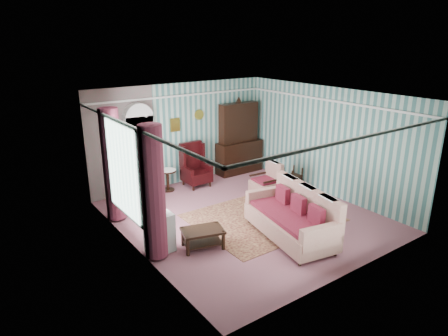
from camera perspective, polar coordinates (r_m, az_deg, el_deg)
floor at (r=9.68m, az=3.00°, el=-6.93°), size 6.00×6.00×0.00m
room_shell at (r=8.79m, az=-0.67°, el=4.37°), size 5.53×6.02×2.91m
bookcase at (r=10.94m, az=-11.83°, el=1.98°), size 0.80×0.28×2.24m
dresser_hutch at (r=12.43m, az=2.21°, el=4.60°), size 1.50×0.56×2.36m
wingback_left at (r=10.66m, az=-12.03°, el=-1.28°), size 0.76×0.80×1.25m
wingback_right at (r=11.41m, az=-3.98°, el=0.41°), size 0.76×0.80×1.25m
seated_woman at (r=10.67m, az=-12.01°, el=-1.45°), size 0.44×0.40×1.18m
round_side_table at (r=11.25m, az=-8.04°, el=-1.75°), size 0.50×0.50×0.60m
nest_table at (r=11.74m, az=9.79°, el=-1.13°), size 0.45×0.38×0.54m
plant_stand at (r=8.13m, az=-9.18°, el=-9.22°), size 0.55×0.35×0.80m
rug at (r=9.65m, az=5.52°, el=-7.05°), size 3.20×2.60×0.01m
sofa at (r=8.58m, az=9.42°, el=-6.47°), size 1.51×2.44×1.13m
floral_armchair at (r=10.81m, az=5.99°, el=-1.57°), size 0.89×0.82×0.93m
coffee_table at (r=8.27m, az=-3.06°, el=-10.03°), size 0.96×0.75×0.41m
potted_plant_a at (r=7.74m, az=-9.68°, el=-5.78°), size 0.40×0.36×0.40m
potted_plant_b at (r=7.95m, az=-9.45°, el=-4.59°), size 0.34×0.30×0.53m
potted_plant_c at (r=7.95m, az=-9.78°, el=-5.24°), size 0.22×0.22×0.37m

